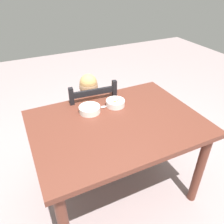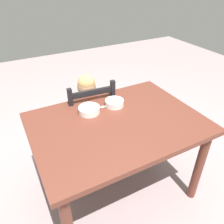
% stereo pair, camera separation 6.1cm
% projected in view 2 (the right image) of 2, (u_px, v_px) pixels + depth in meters
% --- Properties ---
extents(ground_plane, '(8.00, 8.00, 0.00)m').
position_uv_depth(ground_plane, '(116.00, 188.00, 2.08)').
color(ground_plane, gray).
extents(dining_table, '(1.26, 0.92, 0.76)m').
position_uv_depth(dining_table, '(117.00, 133.00, 1.72)').
color(dining_table, brown).
rests_on(dining_table, ground).
extents(dining_chair, '(0.45, 0.45, 0.91)m').
position_uv_depth(dining_chair, '(89.00, 123.00, 2.20)').
color(dining_chair, black).
rests_on(dining_chair, ground).
extents(child_figure, '(0.32, 0.31, 0.93)m').
position_uv_depth(child_figure, '(89.00, 107.00, 2.11)').
color(child_figure, beige).
rests_on(child_figure, ground).
extents(bowl_of_peas, '(0.17, 0.17, 0.05)m').
position_uv_depth(bowl_of_peas, '(89.00, 110.00, 1.75)').
color(bowl_of_peas, white).
rests_on(bowl_of_peas, dining_table).
extents(bowl_of_carrots, '(0.15, 0.15, 0.05)m').
position_uv_depth(bowl_of_carrots, '(114.00, 103.00, 1.84)').
color(bowl_of_carrots, white).
rests_on(bowl_of_carrots, dining_table).
extents(spoon, '(0.14, 0.04, 0.01)m').
position_uv_depth(spoon, '(105.00, 106.00, 1.83)').
color(spoon, silver).
rests_on(spoon, dining_table).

